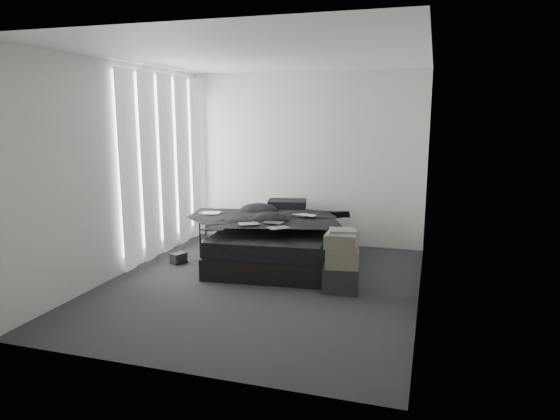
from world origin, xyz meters
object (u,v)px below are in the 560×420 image
(bed, at_px, (276,252))
(laptop, at_px, (303,211))
(side_stand, at_px, (212,235))
(box_lower, at_px, (341,279))

(bed, xyz_separation_m, laptop, (0.35, 0.08, 0.58))
(laptop, xyz_separation_m, side_stand, (-1.31, -0.07, -0.41))
(bed, bearing_deg, box_lower, -45.69)
(laptop, bearing_deg, side_stand, -164.80)
(laptop, xyz_separation_m, box_lower, (0.70, -0.96, -0.57))
(laptop, bearing_deg, box_lower, -41.83)
(box_lower, bearing_deg, bed, 140.08)
(bed, xyz_separation_m, box_lower, (1.05, -0.88, 0.01))
(laptop, distance_m, box_lower, 1.32)
(side_stand, bearing_deg, box_lower, -24.05)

